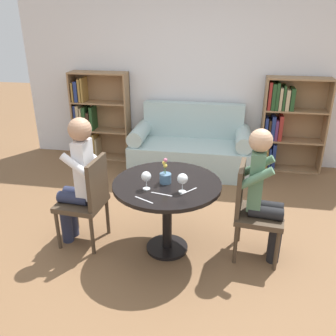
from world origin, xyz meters
name	(u,v)px	position (x,y,z in m)	size (l,w,h in m)	color
ground_plane	(167,248)	(0.00, 0.00, 0.00)	(16.00, 16.00, 0.00)	brown
back_wall	(196,71)	(0.00, 2.39, 1.35)	(5.20, 0.05, 2.70)	silver
round_table	(167,196)	(0.00, 0.00, 0.58)	(0.98, 0.98, 0.72)	black
couch	(191,149)	(0.00, 1.96, 0.31)	(1.68, 0.80, 0.92)	#A8C1C1
bookshelf_left	(95,119)	(-1.52, 2.23, 0.61)	(0.86, 0.28, 1.32)	#93704C
bookshelf_right	(285,123)	(1.29, 2.23, 0.68)	(0.86, 0.28, 1.32)	#93704C
chair_left	(88,198)	(-0.77, -0.01, 0.49)	(0.45, 0.45, 0.90)	#473828
chair_right	(252,208)	(0.77, 0.07, 0.49)	(0.46, 0.46, 0.90)	#473828
person_left	(78,178)	(-0.85, 0.00, 0.69)	(0.43, 0.36, 1.28)	#282D47
person_right	(264,193)	(0.86, 0.05, 0.66)	(0.44, 0.37, 1.24)	black
wine_glass_left	(146,177)	(-0.15, -0.15, 0.83)	(0.09, 0.09, 0.16)	white
wine_glass_right	(183,179)	(0.16, -0.16, 0.83)	(0.09, 0.09, 0.17)	white
flower_vase	(165,176)	(-0.01, -0.01, 0.78)	(0.10, 0.10, 0.24)	slate
knife_left_setting	(144,200)	(-0.13, -0.35, 0.72)	(0.17, 0.10, 0.00)	silver
fork_left_setting	(162,194)	(-0.01, -0.23, 0.72)	(0.19, 0.05, 0.00)	silver
knife_right_setting	(189,191)	(0.21, -0.14, 0.72)	(0.13, 0.15, 0.00)	silver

